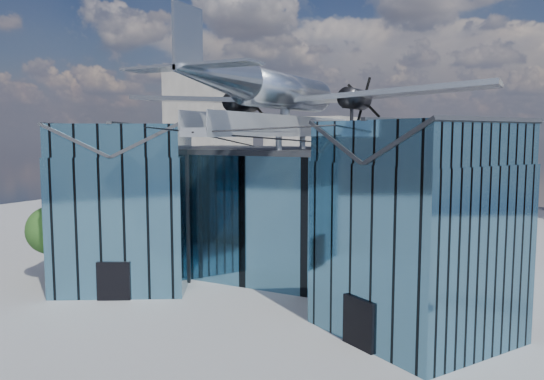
% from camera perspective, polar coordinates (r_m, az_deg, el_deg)
% --- Properties ---
extents(ground_plane, '(120.00, 120.00, 0.00)m').
position_cam_1_polar(ground_plane, '(36.09, -1.51, -11.74)').
color(ground_plane, gray).
extents(museum, '(32.88, 24.50, 17.60)m').
position_cam_1_polar(museum, '(39.93, 2.56, -1.87)').
color(museum, teal).
rests_on(museum, ground).
extents(bg_towers, '(77.00, 24.50, 26.00)m').
position_cam_1_polar(bg_towers, '(81.93, 17.03, 5.01)').
color(bg_towers, slate).
rests_on(bg_towers, ground).
extents(tree_plaza_w, '(4.00, 4.00, 5.65)m').
position_cam_1_polar(tree_plaza_w, '(43.23, -22.71, -4.03)').
color(tree_plaza_w, '#332114').
rests_on(tree_plaza_w, ground).
extents(tree_side_w, '(4.21, 4.21, 5.57)m').
position_cam_1_polar(tree_side_w, '(53.67, -18.32, -2.06)').
color(tree_side_w, '#332114').
rests_on(tree_side_w, ground).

